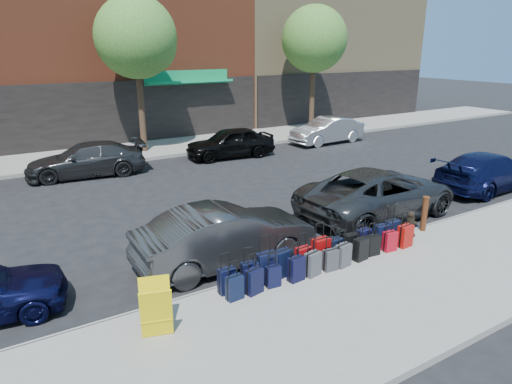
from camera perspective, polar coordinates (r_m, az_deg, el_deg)
ground at (r=14.89m, az=-3.90°, el=-2.40°), size 120.00×120.00×0.00m
sidewalk_near at (r=10.10m, az=14.09°, el=-12.84°), size 60.00×4.00×0.15m
sidewalk_far at (r=23.85m, az=-15.26°, el=4.92°), size 60.00×4.00×0.15m
curb_near at (r=11.40m, az=6.82°, el=-8.67°), size 60.00×0.08×0.15m
curb_far at (r=21.97m, az=-13.71°, el=3.97°), size 60.00×0.08×0.15m
tree_center at (r=23.02m, az=-14.40°, el=17.97°), size 3.80×3.80×7.27m
tree_right at (r=28.09m, az=7.53°, el=18.22°), size 3.80×3.80×7.27m
suitcase_front_0 at (r=9.77m, az=-3.65°, el=-11.00°), size 0.37×0.21×0.89m
suitcase_front_1 at (r=10.01m, az=-0.82°, el=-10.22°), size 0.40×0.26×0.89m
suitcase_front_2 at (r=10.18m, az=1.31°, el=-9.35°), size 0.46×0.28×1.07m
suitcase_front_3 at (r=10.40m, az=3.31°, el=-8.88°), size 0.45×0.28×1.01m
suitcase_front_4 at (r=10.75m, az=5.95°, el=-8.23°), size 0.38×0.22×0.90m
suitcase_front_5 at (r=11.06m, az=8.09°, el=-7.31°), size 0.43×0.24×1.03m
suitcase_front_6 at (r=11.29m, az=9.80°, el=-7.07°), size 0.39×0.25×0.90m
suitcase_front_7 at (r=11.61m, az=11.72°, el=-6.45°), size 0.39×0.23×0.91m
suitcase_front_8 at (r=11.95m, az=13.26°, el=-5.83°), size 0.40×0.25×0.92m
suitcase_front_9 at (r=12.31m, az=15.44°, el=-5.25°), size 0.42×0.27×0.94m
suitcase_front_10 at (r=12.58m, az=16.57°, el=-4.77°), size 0.42×0.23×1.00m
suitcase_back_0 at (r=9.55m, az=-2.69°, el=-11.85°), size 0.36×0.23×0.83m
suitcase_back_1 at (r=9.74m, az=-0.25°, el=-11.08°), size 0.41×0.28×0.89m
suitcase_back_2 at (r=10.01m, az=2.15°, el=-10.47°), size 0.34×0.22×0.77m
suitcase_back_3 at (r=10.26m, az=5.05°, el=-9.55°), size 0.39×0.25×0.90m
suitcase_back_4 at (r=10.51m, az=7.11°, el=-8.90°), size 0.41×0.29×0.90m
suitcase_back_5 at (r=10.81m, az=9.29°, el=-8.37°), size 0.36×0.22×0.82m
suitcase_back_6 at (r=11.03m, az=10.85°, el=-7.77°), size 0.41×0.27×0.90m
suitcase_back_7 at (r=11.43m, az=12.95°, el=-6.97°), size 0.40×0.26×0.90m
suitcase_back_8 at (r=11.77m, az=14.39°, el=-6.45°), size 0.37×0.24×0.83m
suitcase_back_9 at (r=12.10m, az=16.37°, el=-5.92°), size 0.37×0.23×0.84m
suitcase_back_10 at (r=12.46m, az=18.14°, el=-5.25°), size 0.41×0.25×0.94m
fire_hydrant at (r=13.18m, az=18.69°, el=-3.86°), size 0.37×0.32×0.71m
bollard at (r=13.62m, az=20.31°, el=-2.50°), size 0.19×0.19×1.00m
display_rack at (r=8.60m, az=-12.40°, el=-14.11°), size 0.71×0.75×1.00m
car_near_1 at (r=11.13m, az=-3.77°, el=-5.51°), size 4.48×1.60×1.47m
car_near_2 at (r=14.71m, az=15.09°, el=-0.12°), size 5.59×2.80×1.52m
car_near_3 at (r=19.00m, az=27.01°, el=2.33°), size 4.87×2.11×1.39m
car_far_1 at (r=19.99m, az=-20.47°, el=3.80°), size 4.90×2.49×1.36m
car_far_2 at (r=22.00m, az=-3.23°, el=6.20°), size 4.38×2.12×1.44m
car_far_3 at (r=25.57m, az=8.87°, el=7.63°), size 4.38×1.70×1.42m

